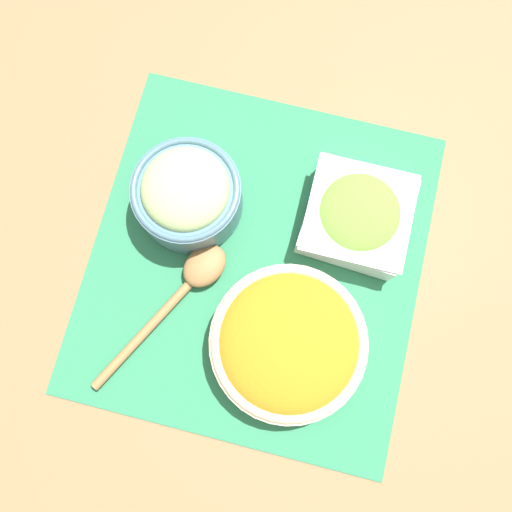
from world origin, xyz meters
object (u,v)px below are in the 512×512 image
at_px(lettuce_bowl, 357,216).
at_px(wooden_spoon, 190,282).
at_px(carrot_bowl, 288,343).
at_px(cucumber_bowl, 187,194).

distance_m(lettuce_bowl, wooden_spoon, 0.23).
height_order(carrot_bowl, lettuce_bowl, same).
distance_m(carrot_bowl, wooden_spoon, 0.15).
relative_size(lettuce_bowl, wooden_spoon, 0.61).
xyz_separation_m(cucumber_bowl, lettuce_bowl, (-0.03, 0.22, -0.01)).
relative_size(cucumber_bowl, wooden_spoon, 0.62).
bearing_deg(wooden_spoon, lettuce_bowl, 125.18).
relative_size(carrot_bowl, lettuce_bowl, 1.42).
bearing_deg(lettuce_bowl, cucumber_bowl, -82.44).
distance_m(cucumber_bowl, lettuce_bowl, 0.22).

